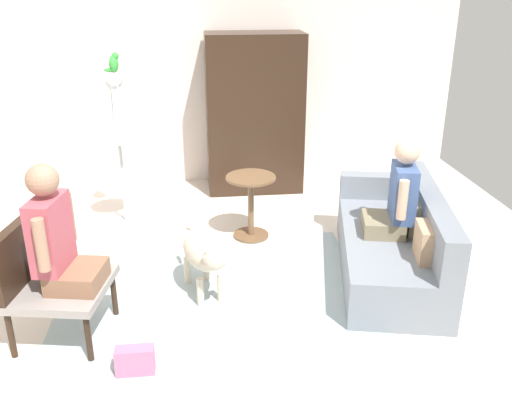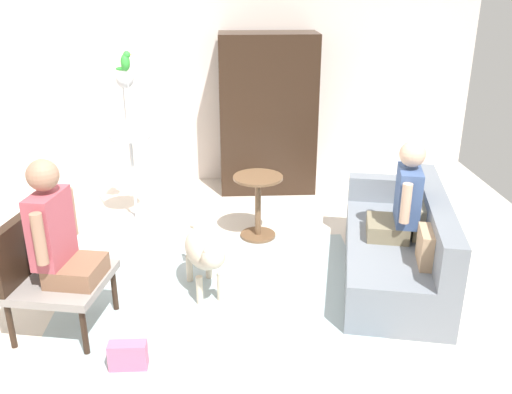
# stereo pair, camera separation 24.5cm
# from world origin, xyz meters

# --- Properties ---
(ground_plane) EXTENTS (6.67, 6.67, 0.00)m
(ground_plane) POSITION_xyz_m (0.00, 0.00, 0.00)
(ground_plane) COLOR beige
(back_wall) EXTENTS (6.16, 0.12, 2.85)m
(back_wall) POSITION_xyz_m (0.00, 2.76, 1.42)
(back_wall) COLOR silver
(back_wall) RESTS_ON ground
(area_rug) EXTENTS (2.54, 2.42, 0.01)m
(area_rug) POSITION_xyz_m (-0.10, -0.25, 0.00)
(area_rug) COLOR #9EB2B7
(area_rug) RESTS_ON ground
(couch) EXTENTS (1.17, 1.96, 0.77)m
(couch) POSITION_xyz_m (1.51, 0.10, 0.28)
(couch) COLOR slate
(couch) RESTS_ON ground
(armchair) EXTENTS (0.76, 0.77, 0.87)m
(armchair) POSITION_xyz_m (-1.33, -0.51, 0.50)
(armchair) COLOR black
(armchair) RESTS_ON ground
(person_on_couch) EXTENTS (0.48, 0.53, 0.84)m
(person_on_couch) POSITION_xyz_m (1.48, 0.08, 0.75)
(person_on_couch) COLOR #796F55
(person_on_armchair) EXTENTS (0.48, 0.53, 0.91)m
(person_on_armchair) POSITION_xyz_m (-1.18, -0.54, 0.80)
(person_on_armchair) COLOR brown
(round_end_table) EXTENTS (0.49, 0.49, 0.65)m
(round_end_table) POSITION_xyz_m (0.32, 0.96, 0.38)
(round_end_table) COLOR brown
(round_end_table) RESTS_ON ground
(dog) EXTENTS (0.43, 0.84, 0.60)m
(dog) POSITION_xyz_m (-0.17, -0.09, 0.39)
(dog) COLOR beige
(dog) RESTS_ON ground
(bird_cage_stand) EXTENTS (0.42, 0.42, 1.61)m
(bird_cage_stand) POSITION_xyz_m (-0.97, 1.42, 0.86)
(bird_cage_stand) COLOR silver
(bird_cage_stand) RESTS_ON ground
(parrot) EXTENTS (0.17, 0.10, 0.19)m
(parrot) POSITION_xyz_m (-0.95, 1.42, 1.70)
(parrot) COLOR green
(parrot) RESTS_ON bird_cage_stand
(armoire_cabinet) EXTENTS (1.14, 0.56, 1.89)m
(armoire_cabinet) POSITION_xyz_m (0.51, 2.35, 0.94)
(armoire_cabinet) COLOR black
(armoire_cabinet) RESTS_ON ground
(handbag) EXTENTS (0.26, 0.10, 0.20)m
(handbag) POSITION_xyz_m (-0.66, -1.03, 0.10)
(handbag) COLOR #D8668C
(handbag) RESTS_ON ground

